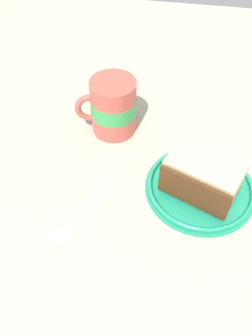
{
  "coord_description": "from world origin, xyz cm",
  "views": [
    {
      "loc": [
        1.32,
        32.42,
        46.06
      ],
      "look_at": [
        7.63,
        -3.97,
        3.0
      ],
      "focal_mm": 37.84,
      "sensor_mm": 36.0,
      "label": 1
    }
  ],
  "objects_px": {
    "cake_slice": "(203,176)",
    "teaspoon": "(70,223)",
    "small_plate": "(200,187)",
    "tea_mug": "(113,106)"
  },
  "relations": [
    {
      "from": "small_plate",
      "to": "cake_slice",
      "type": "bearing_deg",
      "value": 67.53
    },
    {
      "from": "small_plate",
      "to": "tea_mug",
      "type": "bearing_deg",
      "value": -35.55
    },
    {
      "from": "tea_mug",
      "to": "teaspoon",
      "type": "xyz_separation_m",
      "value": [
        0.02,
        0.22,
        -0.05
      ]
    },
    {
      "from": "tea_mug",
      "to": "teaspoon",
      "type": "bearing_deg",
      "value": 83.73
    },
    {
      "from": "cake_slice",
      "to": "tea_mug",
      "type": "height_order",
      "value": "tea_mug"
    },
    {
      "from": "small_plate",
      "to": "cake_slice",
      "type": "relative_size",
      "value": 1.34
    },
    {
      "from": "small_plate",
      "to": "teaspoon",
      "type": "height_order",
      "value": "small_plate"
    },
    {
      "from": "tea_mug",
      "to": "small_plate",
      "type": "bearing_deg",
      "value": 144.45
    },
    {
      "from": "small_plate",
      "to": "teaspoon",
      "type": "relative_size",
      "value": 1.42
    },
    {
      "from": "cake_slice",
      "to": "teaspoon",
      "type": "xyz_separation_m",
      "value": [
        0.19,
        0.1,
        -0.03
      ]
    }
  ]
}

